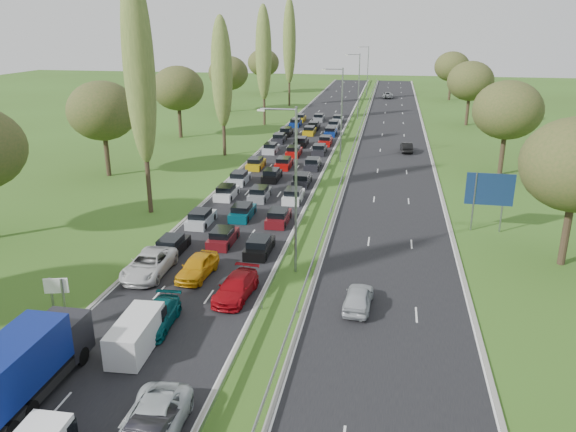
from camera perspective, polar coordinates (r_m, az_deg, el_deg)
The scene contains 21 objects.
ground at distance 76.22m, azimuth 5.46°, elevation 5.85°, with size 260.00×260.00×0.00m, color #345219.
near_carriageway at distance 79.46m, azimuth 0.74°, elevation 6.48°, with size 10.50×215.00×0.04m, color black.
far_carriageway at distance 78.40m, azimuth 10.57°, elevation 5.99°, with size 10.50×215.00×0.04m, color black.
central_reservation at distance 78.53m, azimuth 5.64°, elevation 6.65°, with size 2.36×215.00×0.32m.
lamp_columns at distance 73.12m, azimuth 5.46°, elevation 10.09°, with size 0.18×140.18×12.00m.
poplar_row at distance 66.17m, azimuth -9.58°, elevation 14.55°, with size 2.80×127.80×22.44m.
woodland_left at distance 66.07m, azimuth -19.72°, elevation 9.60°, with size 8.00×166.00×11.10m.
woodland_right at distance 62.82m, azimuth 22.74°, elevation 8.81°, with size 8.00×153.00×11.10m.
traffic_queue_fill at distance 74.56m, azimuth 0.11°, elevation 5.99°, with size 9.05×68.90×0.80m.
near_car_2 at distance 41.68m, azimuth -13.96°, elevation -4.78°, with size 2.66×5.77×1.60m, color silver.
near_car_7 at distance 34.80m, azimuth -13.11°, elevation -9.91°, with size 1.89×4.65×1.35m, color #054D52.
near_car_8 at distance 40.68m, azimuth -9.19°, elevation -5.07°, with size 1.87×4.64×1.58m, color orange.
near_car_10 at distance 26.58m, azimuth -13.69°, elevation -19.88°, with size 2.53×5.49×1.52m, color #B4BBBE.
near_car_11 at distance 37.45m, azimuth -5.31°, elevation -7.21°, with size 2.02×4.98×1.44m, color #980910.
far_car_0 at distance 36.24m, azimuth 7.16°, elevation -8.22°, with size 1.71×4.24×1.45m, color #ABAFB5.
far_car_1 at distance 81.23m, azimuth 11.95°, elevation 6.86°, with size 1.45×4.16×1.37m, color black.
far_car_2 at distance 141.02m, azimuth 10.10°, elevation 12.02°, with size 2.47×5.36×1.49m, color gray.
blue_lorry at distance 30.28m, azimuth -25.07°, elevation -13.56°, with size 2.31×8.33×3.52m.
white_van_rear at distance 32.87m, azimuth -15.05°, elevation -11.39°, with size 1.83×4.66×1.87m.
info_sign at distance 38.50m, azimuth -22.46°, elevation -6.88°, with size 1.48×0.48×2.10m.
direction_sign at distance 50.99m, azimuth 19.79°, elevation 2.32°, with size 4.00×0.20×5.20m.
Camera 1 is at (10.71, 6.02, 17.24)m, focal length 35.00 mm.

